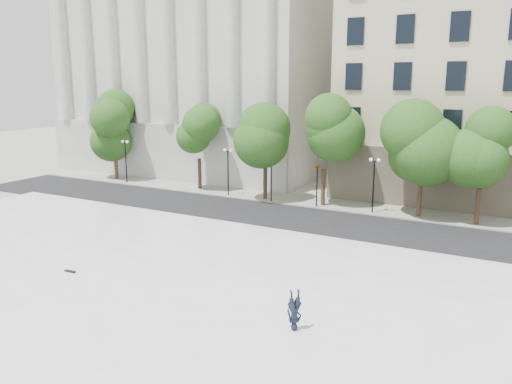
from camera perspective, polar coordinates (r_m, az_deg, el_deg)
ground at (r=25.20m, az=-17.97°, el=-12.25°), size 160.00×160.00×0.00m
plaza at (r=27.07m, az=-13.39°, el=-9.69°), size 44.00×22.00×0.45m
street at (r=38.98m, az=1.31°, el=-2.79°), size 60.00×8.00×0.02m
far_sidewalk at (r=44.24m, az=4.83°, el=-0.91°), size 60.00×4.00×0.12m
building_west at (r=63.95m, az=-4.07°, el=14.80°), size 31.50×27.65×25.60m
traffic_light_west at (r=42.76m, az=1.78°, el=3.64°), size 0.90×1.78×4.21m
traffic_light_east at (r=41.09m, az=7.04°, el=3.26°), size 1.12×1.89×4.26m
person_lying at (r=20.94m, az=4.40°, el=-14.86°), size 1.60×1.70×0.47m
skateboard at (r=28.46m, az=-20.48°, el=-8.48°), size 0.70×0.21×0.07m
street_trees at (r=41.92m, az=7.12°, el=5.64°), size 47.02×5.18×8.09m
lamp_posts at (r=42.26m, az=4.52°, el=2.61°), size 38.64×0.28×4.49m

